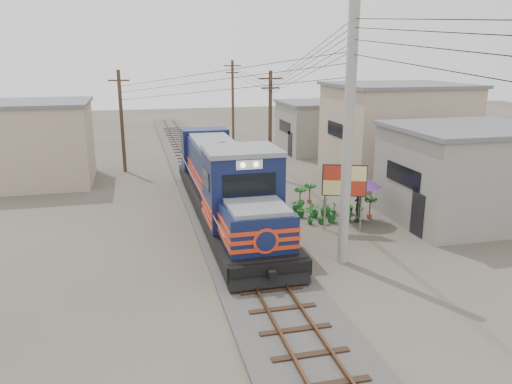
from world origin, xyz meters
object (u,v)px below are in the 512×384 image
object	(u,v)px
locomotive	(226,184)
vendor	(359,203)
market_umbrella	(360,181)
billboard	(344,182)

from	to	relation	value
locomotive	vendor	distance (m)	6.68
vendor	market_umbrella	bearing A→B (deg)	21.77
billboard	locomotive	bearing A→B (deg)	170.40
market_umbrella	vendor	bearing A→B (deg)	66.20
billboard	vendor	size ratio (longest dim) A/B	1.82
vendor	billboard	bearing A→B (deg)	-2.64
billboard	market_umbrella	size ratio (longest dim) A/B	1.13
market_umbrella	vendor	xyz separation A→B (m)	(0.12, 0.28, -1.22)
locomotive	market_umbrella	xyz separation A→B (m)	(6.26, -2.01, 0.28)
billboard	vendor	xyz separation A→B (m)	(1.39, 1.24, -1.45)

